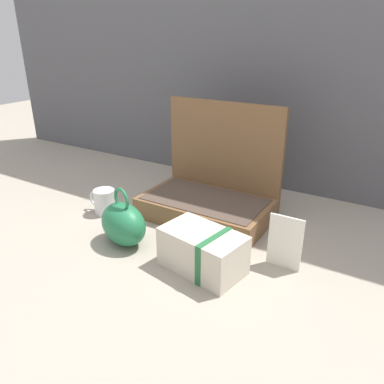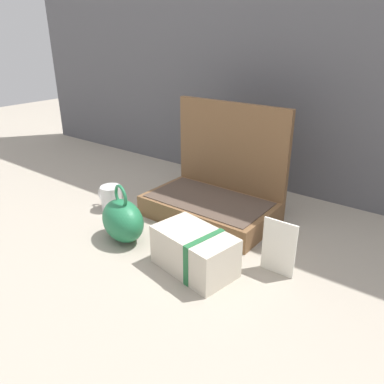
% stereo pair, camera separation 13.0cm
% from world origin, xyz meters
% --- Properties ---
extents(ground_plane, '(6.00, 6.00, 0.00)m').
position_xyz_m(ground_plane, '(0.00, 0.00, 0.00)').
color(ground_plane, '#9E9384').
extents(back_wall, '(3.20, 0.06, 1.40)m').
position_xyz_m(back_wall, '(0.00, 0.58, 0.70)').
color(back_wall, '#56565B').
rests_on(back_wall, ground_plane).
extents(open_suitcase, '(0.49, 0.30, 0.43)m').
position_xyz_m(open_suitcase, '(-0.03, 0.15, 0.10)').
color(open_suitcase, brown).
rests_on(open_suitcase, ground_plane).
extents(teal_pouch_handbag, '(0.22, 0.18, 0.21)m').
position_xyz_m(teal_pouch_handbag, '(-0.18, -0.20, 0.08)').
color(teal_pouch_handbag, '#237247').
rests_on(teal_pouch_handbag, ground_plane).
extents(cream_toiletry_bag, '(0.27, 0.19, 0.13)m').
position_xyz_m(cream_toiletry_bag, '(0.13, -0.20, 0.06)').
color(cream_toiletry_bag, beige).
rests_on(cream_toiletry_bag, ground_plane).
extents(coffee_mug, '(0.12, 0.08, 0.10)m').
position_xyz_m(coffee_mug, '(-0.40, -0.06, 0.05)').
color(coffee_mug, silver).
rests_on(coffee_mug, ground_plane).
extents(info_card_left, '(0.10, 0.01, 0.17)m').
position_xyz_m(info_card_left, '(0.34, -0.06, 0.09)').
color(info_card_left, white).
rests_on(info_card_left, ground_plane).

